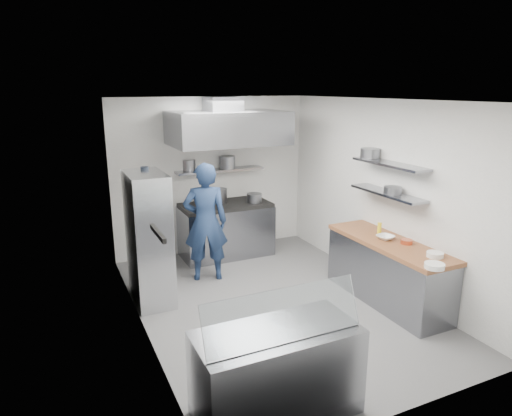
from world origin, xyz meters
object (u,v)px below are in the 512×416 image
chef (206,222)px  wire_rack (149,239)px  gas_range (226,231)px  display_case (277,373)px

chef → wire_rack: chef is taller
chef → wire_rack: (-0.96, -0.40, -0.01)m
wire_rack → gas_range: bearing=37.8°
wire_rack → display_case: (0.53, -2.83, -0.50)m
wire_rack → display_case: wire_rack is taller
gas_range → display_case: (-1.10, -4.10, -0.03)m
chef → wire_rack: bearing=38.4°
display_case → chef: bearing=82.4°
display_case → gas_range: bearing=75.0°
gas_range → display_case: 4.25m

